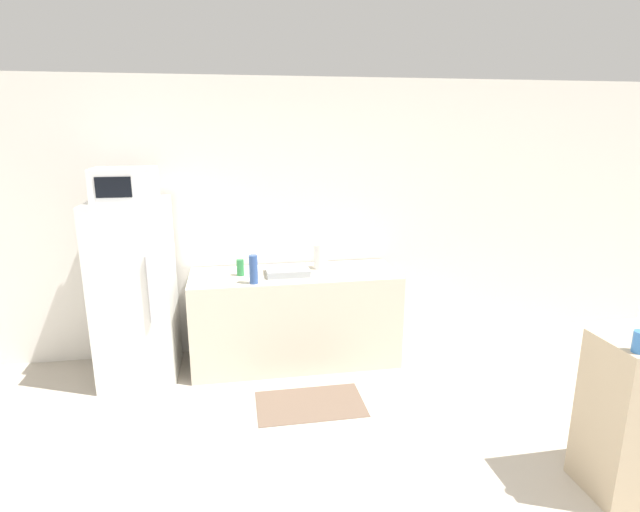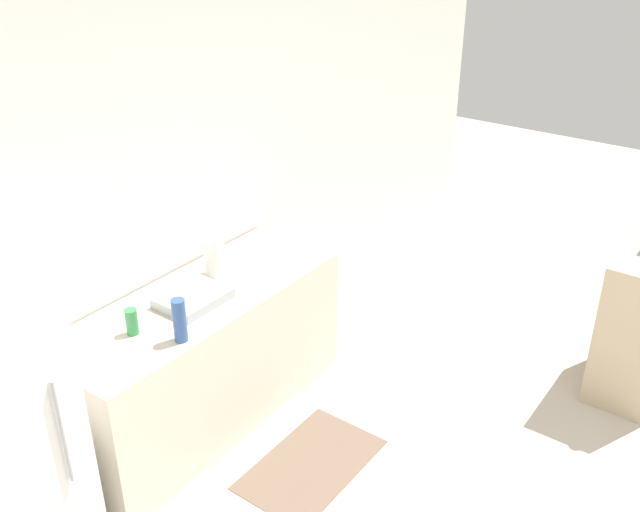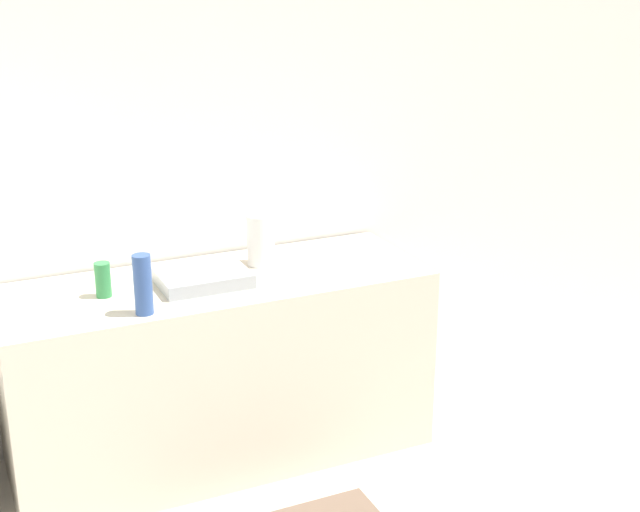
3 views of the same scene
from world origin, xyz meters
TOP-DOWN VIEW (x-y plane):
  - wall_back at (0.00, 3.22)m, footprint 8.00×0.06m
  - counter at (-0.04, 2.84)m, footprint 1.89×0.68m
  - sink_basin at (-0.11, 2.81)m, footprint 0.38×0.31m
  - bottle_tall at (-0.42, 2.58)m, footprint 0.07×0.07m
  - bottle_short at (-0.53, 2.84)m, footprint 0.07×0.07m
  - paper_towel_roll at (0.21, 2.94)m, footprint 0.12×0.12m
  - kitchen_rug at (-0.03, 2.03)m, footprint 0.86×0.52m

SIDE VIEW (x-z plane):
  - kitchen_rug at x=-0.03m, z-range 0.00..0.01m
  - counter at x=-0.04m, z-range 0.00..0.87m
  - sink_basin at x=-0.11m, z-range 0.87..0.93m
  - bottle_short at x=-0.53m, z-range 0.87..1.01m
  - paper_towel_roll at x=0.21m, z-range 0.87..1.10m
  - bottle_tall at x=-0.42m, z-range 0.87..1.11m
  - wall_back at x=0.00m, z-range 0.00..2.60m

